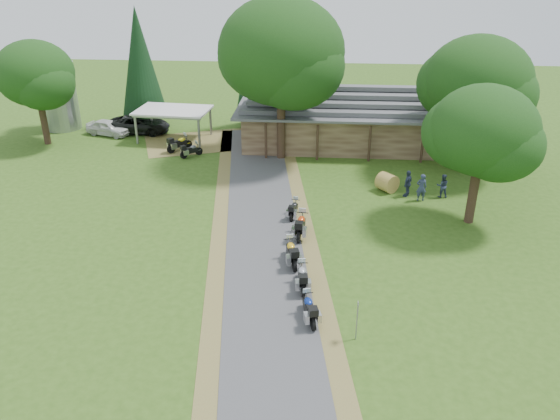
# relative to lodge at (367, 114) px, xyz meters

# --- Properties ---
(ground) EXTENTS (120.00, 120.00, 0.00)m
(ground) POSITION_rel_lodge_xyz_m (-6.00, -24.00, -2.45)
(ground) COLOR #335417
(ground) RESTS_ON ground
(driveway) EXTENTS (51.95, 51.95, 0.00)m
(driveway) POSITION_rel_lodge_xyz_m (-6.50, -20.00, -2.45)
(driveway) COLOR #464649
(driveway) RESTS_ON ground
(lodge) EXTENTS (21.40, 9.40, 4.90)m
(lodge) POSITION_rel_lodge_xyz_m (0.00, 0.00, 0.00)
(lodge) COLOR brown
(lodge) RESTS_ON ground
(silo) EXTENTS (3.34, 3.34, 6.46)m
(silo) POSITION_rel_lodge_xyz_m (-27.35, 2.01, 0.78)
(silo) COLOR gray
(silo) RESTS_ON ground
(carport) EXTENTS (6.40, 4.56, 2.63)m
(carport) POSITION_rel_lodge_xyz_m (-16.34, -0.30, -1.13)
(carport) COLOR silver
(carport) RESTS_ON ground
(car_white_sedan) EXTENTS (3.66, 5.61, 1.73)m
(car_white_sedan) POSITION_rel_lodge_xyz_m (-22.47, 0.36, -1.59)
(car_white_sedan) COLOR silver
(car_white_sedan) RESTS_ON ground
(car_dark_suv) EXTENTS (2.62, 6.05, 2.31)m
(car_dark_suv) POSITION_rel_lodge_xyz_m (-20.03, 1.21, -1.30)
(car_dark_suv) COLOR black
(car_dark_suv) RESTS_ON ground
(motorcycle_row_a) EXTENTS (1.06, 1.95, 1.27)m
(motorcycle_row_a) POSITION_rel_lodge_xyz_m (-4.03, -24.98, -1.81)
(motorcycle_row_a) COLOR navy
(motorcycle_row_a) RESTS_ON ground
(motorcycle_row_b) EXTENTS (0.81, 1.96, 1.30)m
(motorcycle_row_b) POSITION_rel_lodge_xyz_m (-4.44, -22.46, -1.80)
(motorcycle_row_b) COLOR #A0A1A8
(motorcycle_row_b) RESTS_ON ground
(motorcycle_row_c) EXTENTS (1.14, 2.14, 1.40)m
(motorcycle_row_c) POSITION_rel_lodge_xyz_m (-5.08, -20.21, -1.75)
(motorcycle_row_c) COLOR yellow
(motorcycle_row_c) RESTS_ON ground
(motorcycle_row_d) EXTENTS (0.89, 2.17, 1.45)m
(motorcycle_row_d) POSITION_rel_lodge_xyz_m (-4.73, -17.13, -1.73)
(motorcycle_row_d) COLOR red
(motorcycle_row_d) RESTS_ON ground
(motorcycle_row_e) EXTENTS (0.81, 1.74, 1.14)m
(motorcycle_row_e) POSITION_rel_lodge_xyz_m (-5.26, -14.70, -1.88)
(motorcycle_row_e) COLOR black
(motorcycle_row_e) RESTS_ON ground
(motorcycle_carport_a) EXTENTS (1.89, 1.97, 1.41)m
(motorcycle_carport_a) POSITION_rel_lodge_xyz_m (-15.19, -3.31, -1.74)
(motorcycle_carport_a) COLOR yellow
(motorcycle_carport_a) RESTS_ON ground
(motorcycle_carport_b) EXTENTS (1.68, 1.60, 1.20)m
(motorcycle_carport_b) POSITION_rel_lodge_xyz_m (-13.94, -4.58, -1.85)
(motorcycle_carport_b) COLOR slate
(motorcycle_carport_b) RESTS_ON ground
(person_a) EXTENTS (0.66, 0.50, 2.17)m
(person_a) POSITION_rel_lodge_xyz_m (2.87, -11.66, -1.37)
(person_a) COLOR #2F3955
(person_a) RESTS_ON ground
(person_b) EXTENTS (0.54, 0.39, 1.88)m
(person_b) POSITION_rel_lodge_xyz_m (4.36, -10.97, -1.51)
(person_b) COLOR #2F3955
(person_b) RESTS_ON ground
(person_c) EXTENTS (0.68, 0.74, 2.12)m
(person_c) POSITION_rel_lodge_xyz_m (2.08, -11.02, -1.39)
(person_c) COLOR #2F3955
(person_c) RESTS_ON ground
(hay_bale) EXTENTS (1.69, 1.68, 1.25)m
(hay_bale) POSITION_rel_lodge_xyz_m (0.83, -10.27, -1.83)
(hay_bale) COLOR olive
(hay_bale) RESTS_ON ground
(sign_post) EXTENTS (0.34, 0.06, 1.88)m
(sign_post) POSITION_rel_lodge_xyz_m (-2.02, -26.20, -1.51)
(sign_post) COLOR gray
(sign_post) RESTS_ON ground
(oak_lodge_left) EXTENTS (9.26, 9.26, 13.21)m
(oak_lodge_left) POSITION_rel_lodge_xyz_m (-6.83, -4.25, 4.16)
(oak_lodge_left) COLOR #153610
(oak_lodge_left) RESTS_ON ground
(oak_lodge_right) EXTENTS (7.40, 7.40, 10.73)m
(oak_lodge_right) POSITION_rel_lodge_xyz_m (6.93, -6.03, 2.91)
(oak_lodge_right) COLOR #153610
(oak_lodge_right) RESTS_ON ground
(oak_driveway) EXTENTS (6.06, 6.06, 9.25)m
(oak_driveway) POSITION_rel_lodge_xyz_m (5.32, -14.58, 2.17)
(oak_driveway) COLOR #153610
(oak_driveway) RESTS_ON ground
(oak_silo) EXTENTS (6.20, 6.20, 9.52)m
(oak_silo) POSITION_rel_lodge_xyz_m (-26.80, -2.34, 2.31)
(oak_silo) COLOR #153610
(oak_silo) RESTS_ON ground
(cedar_near) EXTENTS (3.46, 3.46, 10.50)m
(cedar_near) POSITION_rel_lodge_xyz_m (-9.93, 3.95, 2.80)
(cedar_near) COLOR black
(cedar_near) RESTS_ON ground
(cedar_far) EXTENTS (4.04, 4.04, 10.57)m
(cedar_far) POSITION_rel_lodge_xyz_m (-20.13, 3.85, 2.83)
(cedar_far) COLOR black
(cedar_far) RESTS_ON ground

